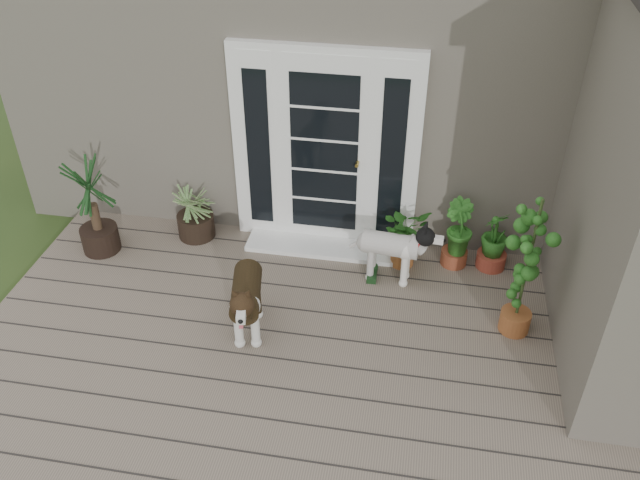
# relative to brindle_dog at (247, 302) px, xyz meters

# --- Properties ---
(deck) EXTENTS (6.20, 4.60, 0.12)m
(deck) POSITION_rel_brindle_dog_xyz_m (0.63, -0.63, -0.40)
(deck) COLOR #6B5B4C
(deck) RESTS_ON ground
(house_main) EXTENTS (7.40, 4.00, 3.10)m
(house_main) POSITION_rel_brindle_dog_xyz_m (0.63, 3.62, 1.09)
(house_main) COLOR #665E54
(house_main) RESTS_ON ground
(door_unit) EXTENTS (1.90, 0.14, 2.15)m
(door_unit) POSITION_rel_brindle_dog_xyz_m (0.43, 1.57, 0.73)
(door_unit) COLOR white
(door_unit) RESTS_ON deck
(door_step) EXTENTS (1.60, 0.40, 0.05)m
(door_step) POSITION_rel_brindle_dog_xyz_m (0.43, 1.37, -0.32)
(door_step) COLOR white
(door_step) RESTS_ON deck
(brindle_dog) EXTENTS (0.51, 0.88, 0.69)m
(brindle_dog) POSITION_rel_brindle_dog_xyz_m (0.00, 0.00, 0.00)
(brindle_dog) COLOR #302311
(brindle_dog) RESTS_ON deck
(white_dog) EXTENTS (0.77, 0.38, 0.62)m
(white_dog) POSITION_rel_brindle_dog_xyz_m (1.18, 0.98, -0.03)
(white_dog) COLOR white
(white_dog) RESTS_ON deck
(spider_plant) EXTENTS (0.86, 0.86, 0.71)m
(spider_plant) POSITION_rel_brindle_dog_xyz_m (-0.96, 1.37, 0.01)
(spider_plant) COLOR #77935A
(spider_plant) RESTS_ON deck
(yucca) EXTENTS (0.98, 0.98, 1.07)m
(yucca) POSITION_rel_brindle_dog_xyz_m (-1.88, 0.95, 0.19)
(yucca) COLOR black
(yucca) RESTS_ON deck
(herb_a) EXTENTS (0.67, 0.67, 0.61)m
(herb_a) POSITION_rel_brindle_dog_xyz_m (1.30, 1.26, -0.04)
(herb_a) COLOR #1C5117
(herb_a) RESTS_ON deck
(herb_b) EXTENTS (0.50, 0.50, 0.53)m
(herb_b) POSITION_rel_brindle_dog_xyz_m (1.83, 1.36, -0.08)
(herb_b) COLOR #205B1A
(herb_b) RESTS_ON deck
(herb_c) EXTENTS (0.45, 0.45, 0.50)m
(herb_c) POSITION_rel_brindle_dog_xyz_m (2.20, 1.37, -0.09)
(herb_c) COLOR #1F5317
(herb_c) RESTS_ON deck
(sapling) EXTENTS (0.49, 0.49, 1.46)m
(sapling) POSITION_rel_brindle_dog_xyz_m (2.38, 0.44, 0.39)
(sapling) COLOR #1B5F1F
(sapling) RESTS_ON deck
(clog_left) EXTENTS (0.14, 0.27, 0.08)m
(clog_left) POSITION_rel_brindle_dog_xyz_m (0.98, 1.34, -0.30)
(clog_left) COLOR #14331E
(clog_left) RESTS_ON deck
(clog_right) EXTENTS (0.14, 0.29, 0.09)m
(clog_right) POSITION_rel_brindle_dog_xyz_m (1.02, 0.99, -0.30)
(clog_right) COLOR black
(clog_right) RESTS_ON deck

